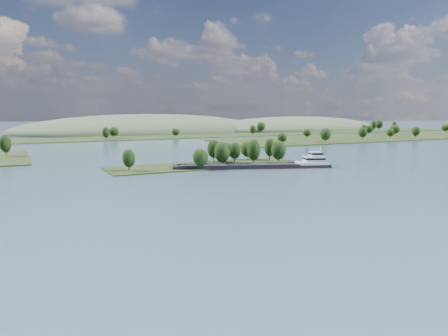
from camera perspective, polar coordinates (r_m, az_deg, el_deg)
ground at (r=170.03m, az=5.77°, el=-2.13°), size 1800.00×1800.00×0.00m
tree_island at (r=224.64m, az=-0.28°, el=1.40°), size 100.00×31.98×14.15m
right_bank at (r=454.56m, az=18.84°, el=3.85°), size 320.00×90.00×13.65m
back_shoreline at (r=434.37m, az=-12.91°, el=3.87°), size 900.00×60.00×14.72m
hill_east at (r=603.77m, az=9.33°, el=4.97°), size 260.00×140.00×36.00m
hill_west at (r=543.72m, az=-10.14°, el=4.65°), size 320.00×160.00×44.00m
cargo_barge at (r=215.73m, az=5.19°, el=0.36°), size 76.67×33.32×10.52m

